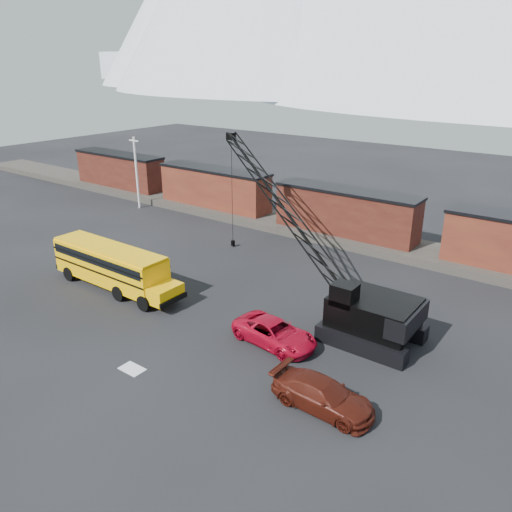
{
  "coord_description": "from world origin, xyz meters",
  "views": [
    {
      "loc": [
        19.7,
        -18.55,
        15.69
      ],
      "look_at": [
        0.41,
        7.53,
        3.0
      ],
      "focal_mm": 35.0,
      "sensor_mm": 36.0,
      "label": 1
    }
  ],
  "objects_px": {
    "red_pickup": "(275,333)",
    "maroon_suv": "(323,395)",
    "crawler_crane": "(282,205)",
    "school_bus": "(113,266)"
  },
  "relations": [
    {
      "from": "maroon_suv",
      "to": "red_pickup",
      "type": "bearing_deg",
      "value": 56.76
    },
    {
      "from": "crawler_crane",
      "to": "school_bus",
      "type": "bearing_deg",
      "value": -138.22
    },
    {
      "from": "red_pickup",
      "to": "crawler_crane",
      "type": "relative_size",
      "value": 0.26
    },
    {
      "from": "school_bus",
      "to": "maroon_suv",
      "type": "height_order",
      "value": "school_bus"
    },
    {
      "from": "school_bus",
      "to": "maroon_suv",
      "type": "distance_m",
      "value": 19.37
    },
    {
      "from": "school_bus",
      "to": "crawler_crane",
      "type": "distance_m",
      "value": 13.06
    },
    {
      "from": "red_pickup",
      "to": "school_bus",
      "type": "bearing_deg",
      "value": 98.76
    },
    {
      "from": "red_pickup",
      "to": "maroon_suv",
      "type": "bearing_deg",
      "value": -117.51
    },
    {
      "from": "school_bus",
      "to": "maroon_suv",
      "type": "relative_size",
      "value": 2.24
    },
    {
      "from": "maroon_suv",
      "to": "crawler_crane",
      "type": "xyz_separation_m",
      "value": [
        -9.91,
        11.15,
        5.28
      ]
    }
  ]
}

